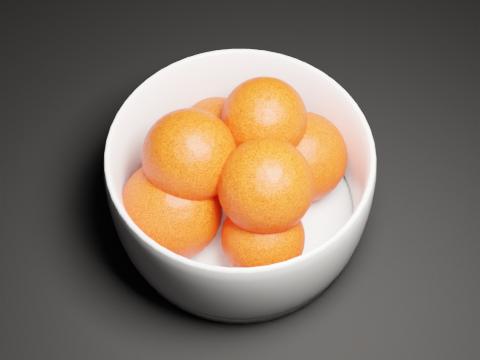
% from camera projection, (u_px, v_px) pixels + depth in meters
% --- Properties ---
extents(bowl, '(0.24, 0.24, 0.12)m').
position_uv_depth(bowl, '(240.00, 183.00, 0.62)').
color(bowl, white).
rests_on(bowl, ground).
extents(orange_pile, '(0.17, 0.20, 0.14)m').
position_uv_depth(orange_pile, '(236.00, 173.00, 0.61)').
color(orange_pile, '#F82203').
rests_on(orange_pile, bowl).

